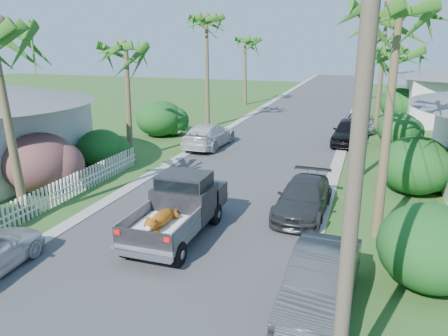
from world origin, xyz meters
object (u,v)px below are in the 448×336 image
(palm_l_b, at_px, (125,46))
(parked_car_rf, at_px, (349,132))
(parked_car_rm, at_px, (303,198))
(palm_l_d, at_px, (246,39))
(parked_car_rn, at_px, (321,283))
(parked_car_lf, at_px, (209,135))
(palm_r_a, at_px, (401,7))
(pickup_truck, at_px, (181,205))
(palm_r_b, at_px, (395,50))
(utility_pole_a, at_px, (356,167))
(utility_pole_c, at_px, (373,64))
(parked_car_rd, at_px, (359,122))
(palm_l_c, at_px, (207,18))
(palm_r_d, at_px, (386,36))
(utility_pole_b, at_px, (370,81))
(palm_r_c, at_px, (387,15))
(utility_pole_d, at_px, (375,56))

(palm_l_b, bearing_deg, parked_car_rf, 33.58)
(parked_car_rm, height_order, palm_l_d, palm_l_d)
(parked_car_rn, height_order, parked_car_lf, parked_car_lf)
(parked_car_rm, relative_size, palm_r_a, 0.51)
(pickup_truck, bearing_deg, palm_r_b, 58.48)
(utility_pole_a, relative_size, utility_pole_c, 1.00)
(parked_car_rm, relative_size, parked_car_rf, 0.95)
(parked_car_rd, relative_size, palm_r_b, 0.62)
(parked_car_rd, bearing_deg, palm_l_c, -171.95)
(palm_r_b, distance_m, utility_pole_c, 13.11)
(pickup_truck, bearing_deg, utility_pole_c, 76.53)
(palm_r_d, bearing_deg, parked_car_rf, -95.41)
(parked_car_rf, relative_size, palm_r_d, 0.59)
(parked_car_rf, distance_m, palm_l_d, 19.06)
(palm_r_b, relative_size, utility_pole_c, 0.80)
(palm_r_a, xyz_separation_m, utility_pole_b, (-0.70, 7.00, -2.82))
(utility_pole_a, bearing_deg, parked_car_rf, 92.75)
(palm_l_b, relative_size, palm_r_b, 1.03)
(utility_pole_b, bearing_deg, parked_car_rd, 93.08)
(parked_car_rn, relative_size, palm_r_b, 0.61)
(palm_l_c, height_order, palm_l_d, palm_l_c)
(pickup_truck, distance_m, palm_r_c, 23.97)
(parked_car_rf, height_order, palm_r_c, palm_r_c)
(palm_l_d, bearing_deg, parked_car_rf, -52.57)
(palm_r_b, distance_m, utility_pole_a, 17.08)
(utility_pole_a, xyz_separation_m, utility_pole_d, (0.00, 45.00, 0.00))
(palm_r_a, xyz_separation_m, palm_r_b, (0.30, 9.00, -1.47))
(parked_car_rd, relative_size, palm_l_b, 0.60)
(parked_car_rf, height_order, utility_pole_a, utility_pole_a)
(parked_car_rn, bearing_deg, parked_car_rd, 92.62)
(palm_r_d, height_order, utility_pole_a, utility_pole_a)
(palm_r_d, xyz_separation_m, utility_pole_a, (-0.90, -42.00, -2.14))
(utility_pole_a, bearing_deg, palm_l_c, 115.80)
(palm_l_c, bearing_deg, parked_car_rd, 11.13)
(palm_l_c, relative_size, palm_r_b, 1.28)
(parked_car_rn, height_order, palm_r_c, palm_r_c)
(palm_l_c, bearing_deg, palm_r_c, 18.15)
(palm_r_c, xyz_separation_m, utility_pole_a, (-0.60, -28.00, -3.51))
(palm_r_c, relative_size, utility_pole_a, 1.04)
(parked_car_lf, height_order, palm_r_a, palm_r_a)
(parked_car_lf, distance_m, palm_r_b, 11.55)
(parked_car_rm, height_order, palm_l_b, palm_l_b)
(palm_r_b, xyz_separation_m, utility_pole_d, (-1.00, 28.00, -1.35))
(parked_car_rm, relative_size, utility_pole_b, 0.50)
(palm_l_b, xyz_separation_m, utility_pole_b, (12.40, 1.00, -1.55))
(pickup_truck, height_order, palm_l_c, palm_l_c)
(parked_car_rm, height_order, palm_r_d, palm_r_d)
(palm_l_c, xyz_separation_m, utility_pole_d, (11.60, 21.00, -3.31))
(palm_l_c, xyz_separation_m, palm_r_d, (12.50, 18.00, -1.18))
(utility_pole_b, bearing_deg, utility_pole_a, -90.00)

